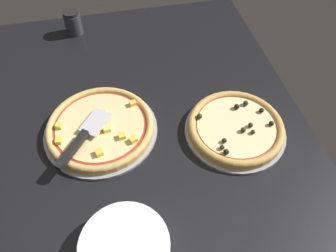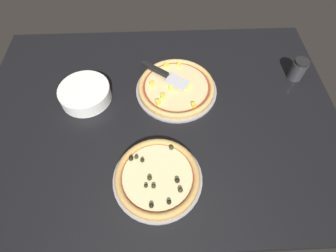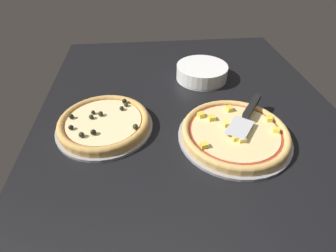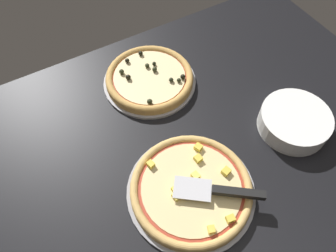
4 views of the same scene
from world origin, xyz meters
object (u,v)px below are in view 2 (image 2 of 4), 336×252
pizza_front (176,87)px  pizza_back (157,176)px  parmesan_shaker (298,69)px  plate_stack (85,94)px  serving_spatula (159,71)px

pizza_front → pizza_back: bearing=77.6°
pizza_front → parmesan_shaker: (-56.91, -6.25, 2.51)cm
pizza_front → parmesan_shaker: parmesan_shaker is taller
plate_stack → parmesan_shaker: (-97.58, -9.09, 1.87)cm
pizza_front → plate_stack: bearing=4.0°
pizza_back → parmesan_shaker: 82.61cm
pizza_front → serving_spatula: bearing=-42.9°
pizza_front → pizza_back: (9.41, 42.95, 0.08)cm
plate_stack → parmesan_shaker: parmesan_shaker is taller
plate_stack → parmesan_shaker: bearing=-174.7°
pizza_back → serving_spatula: bearing=-92.2°
serving_spatula → plate_stack: size_ratio=1.01×
pizza_back → serving_spatula: (-1.91, -49.90, 2.98)cm
serving_spatula → pizza_front: bearing=137.1°
parmesan_shaker → serving_spatula: bearing=-0.6°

